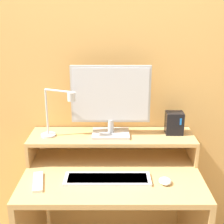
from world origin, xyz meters
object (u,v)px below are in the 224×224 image
at_px(router_dock, 175,123).
at_px(remote_control, 39,182).
at_px(keyboard, 108,179).
at_px(mouse, 166,181).
at_px(monitor, 111,100).
at_px(desk_lamp, 58,113).

xyz_separation_m(router_dock, remote_control, (-0.78, -0.33, -0.22)).
xyz_separation_m(keyboard, mouse, (0.31, -0.03, 0.00)).
relative_size(keyboard, mouse, 6.06).
height_order(monitor, router_dock, monitor).
relative_size(desk_lamp, remote_control, 1.47).
relative_size(router_dock, keyboard, 0.30).
distance_m(monitor, router_dock, 0.42).
bearing_deg(mouse, desk_lamp, 156.50).
xyz_separation_m(monitor, remote_control, (-0.39, -0.31, -0.37)).
xyz_separation_m(desk_lamp, mouse, (0.60, -0.26, -0.30)).
height_order(desk_lamp, keyboard, desk_lamp).
relative_size(monitor, router_dock, 3.39).
relative_size(keyboard, remote_control, 2.32).
distance_m(keyboard, mouse, 0.31).
height_order(monitor, remote_control, monitor).
distance_m(desk_lamp, mouse, 0.72).
bearing_deg(keyboard, mouse, -5.29).
distance_m(monitor, remote_control, 0.62).
relative_size(monitor, desk_lamp, 1.58).
bearing_deg(router_dock, remote_control, -157.28).
distance_m(desk_lamp, remote_control, 0.41).
xyz_separation_m(desk_lamp, keyboard, (0.29, -0.23, -0.30)).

